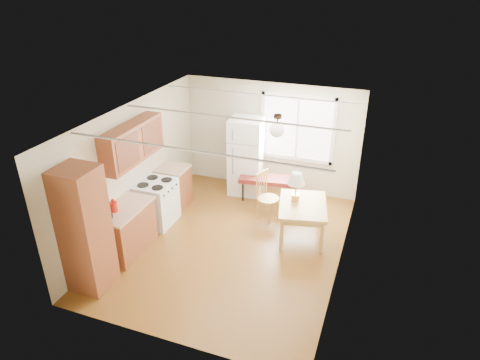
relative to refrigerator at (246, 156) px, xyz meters
The scene contains 11 objects.
room_shell 2.20m from the refrigerator, 78.07° to the right, with size 4.60×5.60×2.62m.
kitchen_run 3.03m from the refrigerator, 114.71° to the right, with size 0.65×3.40×2.20m.
window_unit 1.29m from the refrigerator, 18.67° to the left, with size 1.64×0.05×1.51m.
pendant_light 2.47m from the refrigerator, 56.27° to the right, with size 0.26×0.26×0.40m.
refrigerator is the anchor object (origin of this frame).
bench 0.78m from the refrigerator, 25.96° to the right, with size 1.33×0.65×0.59m.
dining_table 2.19m from the refrigerator, 41.48° to the right, with size 1.10×1.31×0.72m.
chair 1.26m from the refrigerator, 52.80° to the right, with size 0.49×0.49×1.01m.
table_lamp 2.00m from the refrigerator, 42.86° to the right, with size 0.33×0.33×0.58m.
coffee_maker 3.67m from the refrigerator, 110.32° to the right, with size 0.22×0.26×0.33m.
kettle 3.39m from the refrigerator, 113.03° to the right, with size 0.13×0.13×0.25m.
Camera 1 is at (2.46, -6.24, 4.67)m, focal length 32.00 mm.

